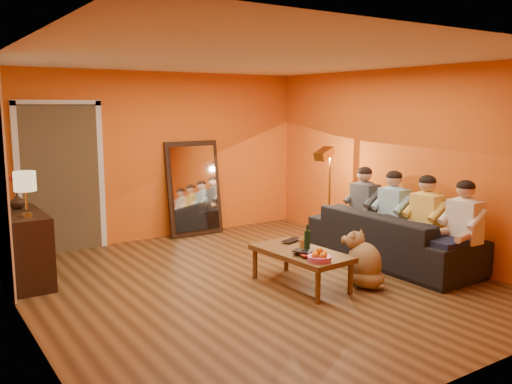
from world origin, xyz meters
TOP-DOWN VIEW (x-y plane):
  - room_shell at (0.00, 0.37)m, footprint 5.00×5.50m
  - doorway_recess at (-1.50, 2.83)m, footprint 1.06×0.30m
  - door_jamb_left at (-2.07, 2.71)m, footprint 0.08×0.06m
  - door_jamb_right at (-0.93, 2.71)m, footprint 0.08×0.06m
  - door_header at (-1.50, 2.71)m, footprint 1.22×0.06m
  - mirror_frame at (0.55, 2.63)m, footprint 0.92×0.27m
  - mirror_glass at (0.55, 2.59)m, footprint 0.78×0.21m
  - sideboard at (-2.24, 1.55)m, footprint 0.44×1.18m
  - table_lamp at (-2.24, 1.25)m, footprint 0.24×0.24m
  - sofa at (2.00, -0.28)m, footprint 2.38×0.93m
  - coffee_table at (0.41, -0.35)m, footprint 0.70×1.26m
  - floor_lamp at (1.97, 0.94)m, footprint 0.34×0.30m
  - dog at (1.01, -0.78)m, footprint 0.37×0.57m
  - person_far_left at (2.13, -1.28)m, footprint 0.70×0.44m
  - person_mid_left at (2.13, -0.73)m, footprint 0.70×0.44m
  - person_mid_right at (2.13, -0.18)m, footprint 0.70×0.44m
  - person_far_right at (2.13, 0.37)m, footprint 0.70×0.44m
  - fruit_bowl at (0.31, -0.80)m, footprint 0.26×0.26m
  - wine_bottle at (0.46, -0.40)m, footprint 0.07×0.07m
  - tumbler at (0.53, -0.23)m, footprint 0.13×0.13m
  - laptop at (0.59, -0.00)m, footprint 0.37×0.30m
  - book_lower at (0.23, -0.55)m, footprint 0.17×0.23m
  - book_mid at (0.24, -0.54)m, footprint 0.24×0.28m
  - book_upper at (0.23, -0.56)m, footprint 0.23×0.25m
  - vase at (-2.24, 1.80)m, footprint 0.18×0.18m
  - flowers at (-2.24, 1.80)m, footprint 0.17×0.17m

SIDE VIEW (x-z plane):
  - coffee_table at x=0.41m, z-range 0.00..0.42m
  - dog at x=1.01m, z-range 0.00..0.66m
  - sofa at x=2.00m, z-range 0.00..0.70m
  - sideboard at x=-2.24m, z-range 0.00..0.85m
  - book_lower at x=0.23m, z-range 0.42..0.44m
  - laptop at x=0.59m, z-range 0.42..0.45m
  - book_mid at x=0.24m, z-range 0.44..0.46m
  - book_upper at x=0.23m, z-range 0.46..0.48m
  - tumbler at x=0.53m, z-range 0.42..0.52m
  - fruit_bowl at x=0.31m, z-range 0.42..0.58m
  - wine_bottle at x=0.46m, z-range 0.42..0.73m
  - person_far_left at x=2.13m, z-range 0.00..1.22m
  - person_mid_left at x=2.13m, z-range 0.00..1.22m
  - person_mid_right at x=2.13m, z-range 0.00..1.22m
  - person_far_right at x=2.13m, z-range 0.00..1.22m
  - floor_lamp at x=1.97m, z-range 0.00..1.44m
  - mirror_frame at x=0.55m, z-range 0.00..1.52m
  - mirror_glass at x=0.55m, z-range 0.09..1.43m
  - vase at x=-2.24m, z-range 0.85..1.04m
  - doorway_recess at x=-1.50m, z-range 0.00..2.10m
  - door_jamb_left at x=-2.07m, z-range -0.05..2.15m
  - door_jamb_right at x=-0.93m, z-range -0.05..2.15m
  - table_lamp at x=-2.24m, z-range 0.85..1.36m
  - flowers at x=-2.24m, z-range 0.97..1.42m
  - room_shell at x=0.00m, z-range 0.00..2.60m
  - door_header at x=-1.50m, z-range 2.08..2.16m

